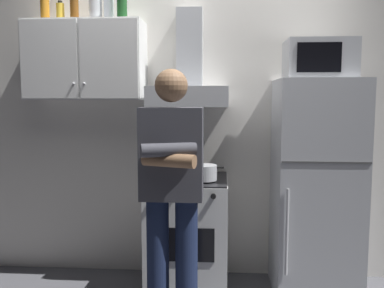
% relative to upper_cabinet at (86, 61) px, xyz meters
% --- Properties ---
extents(back_wall_tiled, '(4.80, 0.10, 2.70)m').
position_rel_upper_cabinet_xyz_m(back_wall_tiled, '(0.85, 0.23, -0.40)').
color(back_wall_tiled, silver).
rests_on(back_wall_tiled, ground_plane).
extents(upper_cabinet, '(0.90, 0.37, 0.60)m').
position_rel_upper_cabinet_xyz_m(upper_cabinet, '(0.00, 0.00, 0.00)').
color(upper_cabinet, silver).
extents(stove_oven, '(0.60, 0.62, 0.87)m').
position_rel_upper_cabinet_xyz_m(stove_oven, '(0.80, -0.13, -1.32)').
color(stove_oven, silver).
rests_on(stove_oven, ground_plane).
extents(range_hood, '(0.60, 0.44, 0.75)m').
position_rel_upper_cabinet_xyz_m(range_hood, '(0.80, 0.00, -0.15)').
color(range_hood, '#B7BABF').
extents(refrigerator, '(0.60, 0.62, 1.60)m').
position_rel_upper_cabinet_xyz_m(refrigerator, '(1.75, -0.12, -0.95)').
color(refrigerator, silver).
rests_on(refrigerator, ground_plane).
extents(microwave, '(0.48, 0.37, 0.28)m').
position_rel_upper_cabinet_xyz_m(microwave, '(1.75, -0.11, -0.01)').
color(microwave, '#B7BABF').
rests_on(microwave, refrigerator).
extents(person_standing, '(0.38, 0.33, 1.64)m').
position_rel_upper_cabinet_xyz_m(person_standing, '(0.75, -0.73, -0.85)').
color(person_standing, '#192342').
rests_on(person_standing, ground_plane).
extents(cooking_pot, '(0.28, 0.18, 0.11)m').
position_rel_upper_cabinet_xyz_m(cooking_pot, '(0.93, -0.24, -0.82)').
color(cooking_pot, '#B7BABF').
rests_on(cooking_pot, stove_oven).
extents(bottle_vodka_clear, '(0.08, 0.08, 0.31)m').
position_rel_upper_cabinet_xyz_m(bottle_vodka_clear, '(0.18, 0.03, 0.45)').
color(bottle_vodka_clear, silver).
rests_on(bottle_vodka_clear, upper_cabinet).
extents(bottle_beer_brown, '(0.06, 0.06, 0.26)m').
position_rel_upper_cabinet_xyz_m(bottle_beer_brown, '(-0.07, -0.02, 0.42)').
color(bottle_beer_brown, brown).
rests_on(bottle_beer_brown, upper_cabinet).
extents(bottle_liquor_amber, '(0.07, 0.07, 0.29)m').
position_rel_upper_cabinet_xyz_m(bottle_liquor_amber, '(-0.32, 0.03, 0.44)').
color(bottle_liquor_amber, '#B7721E').
rests_on(bottle_liquor_amber, upper_cabinet).
extents(bottle_spice_jar, '(0.06, 0.06, 0.15)m').
position_rel_upper_cabinet_xyz_m(bottle_spice_jar, '(-0.19, -0.01, 0.37)').
color(bottle_spice_jar, gold).
rests_on(bottle_spice_jar, upper_cabinet).
extents(bottle_canister_steel, '(0.10, 0.10, 0.23)m').
position_rel_upper_cabinet_xyz_m(bottle_canister_steel, '(0.08, 0.03, 0.41)').
color(bottle_canister_steel, '#B2B5BA').
rests_on(bottle_canister_steel, upper_cabinet).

